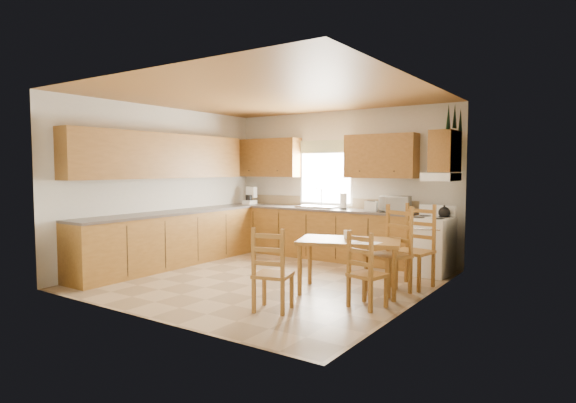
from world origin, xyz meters
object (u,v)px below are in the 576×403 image
Objects in this scene: dining_table at (349,266)px; chair_near_left at (273,269)px; chair_near_right at (368,269)px; stove at (431,246)px; microwave at (395,204)px; chair_far_right at (413,246)px; chair_far_left at (388,250)px.

dining_table is 1.29m from chair_near_left.
chair_near_right is at bearing -64.75° from dining_table.
chair_near_right reaches higher than stove.
chair_near_left is at bearing -103.19° from microwave.
chair_far_right is at bearing -67.36° from microwave.
stove is 0.96× the size of chair_near_right.
chair_far_left is (0.56, -1.64, -0.48)m from microwave.
chair_far_right is (0.60, 0.75, 0.22)m from dining_table.
chair_far_left is at bearing -133.11° from chair_near_left.
chair_near_left is (-0.35, -1.23, 0.13)m from dining_table.
chair_near_left is 1.07× the size of chair_near_right.
chair_far_right is (0.17, 0.46, -0.00)m from chair_far_left.
microwave reaches higher than chair_far_left.
chair_near_left is 2.20m from chair_far_right.
chair_near_right is 0.80m from chair_far_left.
chair_far_left is 0.49m from chair_far_right.
chair_far_right reaches higher than stove.
microwave is at bearing 130.96° from chair_far_left.
stove is 0.96m from microwave.
chair_far_left reaches higher than dining_table.
chair_far_right is at bearing 31.44° from dining_table.
chair_near_left is 1.71m from chair_far_left.
microwave is 3.22m from chair_near_left.
chair_far_right is (0.10, 1.25, 0.12)m from chair_near_right.
chair_near_left is at bearing -102.69° from stove.
chair_near_left reaches higher than chair_near_right.
microwave is 0.39× the size of chair_far_left.
dining_table is 0.72m from chair_near_right.
dining_table is at bearing -124.50° from chair_far_left.
dining_table is at bearing -121.75° from chair_near_left.
stove is 1.78m from dining_table.
chair_far_left reaches higher than chair_far_right.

